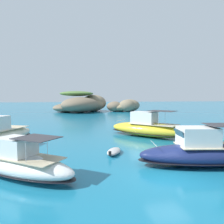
# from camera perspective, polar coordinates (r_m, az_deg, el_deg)

# --- Properties ---
(ground_plane) EXTENTS (400.00, 400.00, 0.00)m
(ground_plane) POSITION_cam_1_polar(r_m,az_deg,el_deg) (14.76, 14.86, -16.51)
(ground_plane) COLOR #197093
(islet_large) EXTENTS (21.01, 22.37, 7.13)m
(islet_large) POSITION_cam_1_polar(r_m,az_deg,el_deg) (73.68, -7.77, 2.28)
(islet_large) COLOR #84755B
(islet_large) RESTS_ON ground
(islet_small) EXTENTS (13.41, 11.09, 4.28)m
(islet_small) POSITION_cam_1_polar(r_m,az_deg,el_deg) (74.21, 3.23, 1.60)
(islet_small) COLOR #84755B
(islet_small) RESTS_ON ground
(motorboat_navy) EXTENTS (10.26, 4.74, 3.09)m
(motorboat_navy) POSITION_cam_1_polar(r_m,az_deg,el_deg) (17.54, 23.33, -10.02)
(motorboat_navy) COLOR navy
(motorboat_navy) RESTS_ON ground
(motorboat_white) EXTENTS (8.32, 7.21, 2.67)m
(motorboat_white) POSITION_cam_1_polar(r_m,az_deg,el_deg) (15.35, -23.48, -12.55)
(motorboat_white) COLOR white
(motorboat_white) RESTS_ON ground
(motorboat_yellow) EXTENTS (9.87, 10.18, 3.41)m
(motorboat_yellow) POSITION_cam_1_polar(r_m,az_deg,el_deg) (28.02, 9.58, -4.30)
(motorboat_yellow) COLOR yellow
(motorboat_yellow) RESTS_ON ground
(dinghy_tender) EXTENTS (2.14, 2.82, 0.58)m
(dinghy_tender) POSITION_cam_1_polar(r_m,az_deg,el_deg) (19.49, 0.50, -10.56)
(dinghy_tender) COLOR #B2B2B2
(dinghy_tender) RESTS_ON ground
(channel_buoy) EXTENTS (0.56, 0.56, 1.48)m
(channel_buoy) POSITION_cam_1_polar(r_m,az_deg,el_deg) (27.71, 24.39, -6.28)
(channel_buoy) COLOR green
(channel_buoy) RESTS_ON ground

